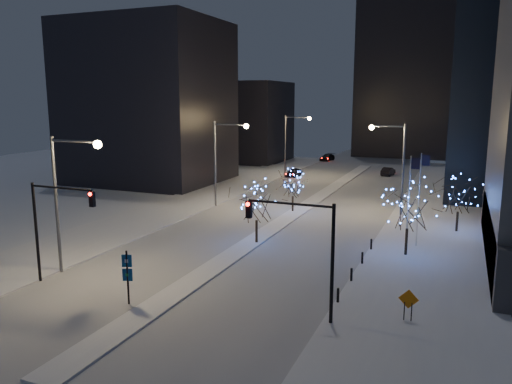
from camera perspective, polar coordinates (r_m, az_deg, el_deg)
The scene contains 25 objects.
ground at distance 32.46m, azimuth -10.68°, elevation -12.36°, with size 160.00×160.00×0.00m, color silver.
road at distance 63.40m, azimuth 6.79°, elevation -0.92°, with size 20.00×130.00×0.02m, color #ACB1BB.
median at distance 58.69m, azimuth 5.47°, elevation -1.76°, with size 2.00×80.00×0.15m, color silver.
east_sidewalk at distance 46.61m, azimuth 19.69°, elevation -5.59°, with size 10.00×90.00×0.15m, color silver.
west_sidewalk at distance 55.76m, azimuth -11.57°, elevation -2.58°, with size 8.00×90.00×0.15m, color silver.
filler_west_near at distance 78.76m, azimuth -12.25°, elevation 9.92°, with size 22.00×18.00×24.00m, color black.
filler_west_far at distance 104.13m, azimuth -1.75°, elevation 8.04°, with size 18.00×16.00×16.00m, color black.
horizon_block at distance 117.67m, azimuth 17.77°, elevation 14.18°, with size 24.00×14.00×42.00m, color black.
street_lamp_w_near at distance 37.60m, azimuth -20.83°, elevation 0.62°, with size 4.40×0.56×10.00m.
street_lamp_w_mid at distance 58.16m, azimuth -3.77°, elevation 4.57°, with size 4.40×0.56×10.00m.
street_lamp_w_far at distance 81.25m, azimuth 4.07°, elevation 6.26°, with size 4.40×0.56×10.00m.
street_lamp_east at distance 55.61m, azimuth 15.59°, elevation 3.88°, with size 3.90×0.56×10.00m.
traffic_signal_west at distance 36.18m, azimuth -22.24°, elevation -2.66°, with size 5.26×0.43×7.00m.
traffic_signal_east at distance 28.10m, azimuth 5.68°, elevation -5.56°, with size 5.26×0.43×7.00m.
flagpoles at distance 42.96m, azimuth 17.71°, elevation -0.33°, with size 1.35×2.60×8.00m.
bollards at distance 37.43m, azimuth 11.48°, elevation -8.26°, with size 0.16×12.16×0.90m.
car_near at distance 82.28m, azimuth 4.30°, elevation 2.25°, with size 1.67×4.14×1.41m, color black.
car_mid at distance 86.33m, azimuth 14.86°, elevation 2.30°, with size 1.44×4.12×1.36m, color black.
car_far at distance 104.63m, azimuth 8.15°, elevation 3.94°, with size 1.93×4.74×1.38m, color black.
holiday_tree_median_near at distance 43.27m, azimuth 0.06°, elevation -1.18°, with size 5.25×5.25×5.52m.
holiday_tree_median_far at distance 55.83m, azimuth 4.25°, elevation 0.81°, with size 4.25×4.25×4.51m.
holiday_tree_plaza_near at distance 41.53m, azimuth 17.00°, elevation -1.70°, with size 5.55×5.55×6.01m.
holiday_tree_plaza_far at distance 50.73m, azimuth 22.18°, elevation -0.41°, with size 4.73×4.73×5.29m.
wayfinding_sign at distance 31.96m, azimuth -14.49°, elevation -8.81°, with size 0.61×0.27×3.46m.
construction_sign at distance 30.08m, azimuth 17.02°, elevation -11.93°, with size 1.13×0.06×1.86m.
Camera 1 is at (16.65, -24.88, 12.53)m, focal length 35.00 mm.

